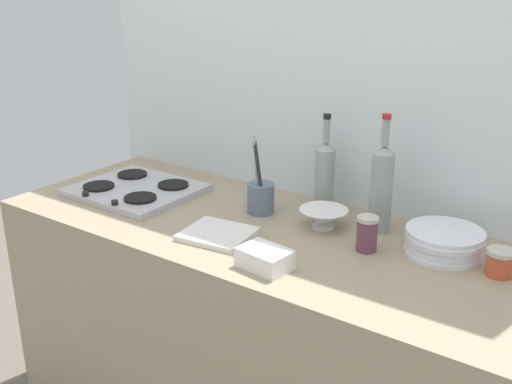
{
  "coord_description": "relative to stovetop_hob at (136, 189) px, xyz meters",
  "views": [
    {
      "loc": [
        1.06,
        -1.5,
        1.69
      ],
      "look_at": [
        0.0,
        0.0,
        1.02
      ],
      "focal_mm": 42.45,
      "sensor_mm": 36.0,
      "label": 1
    }
  ],
  "objects": [
    {
      "name": "counter_block",
      "position": [
        0.56,
        -0.0,
        -0.46
      ],
      "size": [
        1.8,
        0.7,
        0.9
      ],
      "primitive_type": "cube",
      "color": "tan",
      "rests_on": "ground"
    },
    {
      "name": "stovetop_hob",
      "position": [
        0.0,
        0.0,
        0.0
      ],
      "size": [
        0.44,
        0.38,
        0.04
      ],
      "color": "#B2B2B7",
      "rests_on": "counter_block"
    },
    {
      "name": "butter_dish",
      "position": [
        0.75,
        -0.23,
        0.01
      ],
      "size": [
        0.15,
        0.12,
        0.06
      ],
      "primitive_type": "cube",
      "rotation": [
        0.0,
        0.0,
        -0.11
      ],
      "color": "white",
      "rests_on": "counter_block"
    },
    {
      "name": "backsplash_panel",
      "position": [
        0.56,
        0.38,
        0.27
      ],
      "size": [
        1.9,
        0.06,
        2.37
      ],
      "primitive_type": "cube",
      "color": "silver",
      "rests_on": "ground"
    },
    {
      "name": "plate_stack",
      "position": [
        1.13,
        0.15,
        0.02
      ],
      "size": [
        0.23,
        0.23,
        0.07
      ],
      "color": "white",
      "rests_on": "counter_block"
    },
    {
      "name": "condiment_jar_rear",
      "position": [
        0.93,
        0.04,
        0.04
      ],
      "size": [
        0.07,
        0.07,
        0.11
      ],
      "color": "#66384C",
      "rests_on": "counter_block"
    },
    {
      "name": "condiment_jar_front",
      "position": [
        1.3,
        0.11,
        0.02
      ],
      "size": [
        0.08,
        0.08,
        0.08
      ],
      "color": "#C64C2D",
      "rests_on": "counter_block"
    },
    {
      "name": "wine_bottle_leftmost",
      "position": [
        0.67,
        0.26,
        0.12
      ],
      "size": [
        0.07,
        0.07,
        0.34
      ],
      "color": "gray",
      "rests_on": "counter_block"
    },
    {
      "name": "utensil_crock",
      "position": [
        0.5,
        0.11,
        0.04
      ],
      "size": [
        0.09,
        0.09,
        0.28
      ],
      "color": "slate",
      "rests_on": "counter_block"
    },
    {
      "name": "mixing_bowl",
      "position": [
        0.74,
        0.12,
        0.02
      ],
      "size": [
        0.16,
        0.16,
        0.06
      ],
      "color": "white",
      "rests_on": "counter_block"
    },
    {
      "name": "cutting_board",
      "position": [
        0.51,
        -0.14,
        -0.01
      ],
      "size": [
        0.23,
        0.21,
        0.02
      ],
      "primitive_type": "cube",
      "rotation": [
        0.0,
        0.0,
        0.13
      ],
      "color": "silver",
      "rests_on": "counter_block"
    },
    {
      "name": "wine_bottle_mid_left",
      "position": [
        0.9,
        0.2,
        0.14
      ],
      "size": [
        0.07,
        0.07,
        0.38
      ],
      "color": "gray",
      "rests_on": "counter_block"
    }
  ]
}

